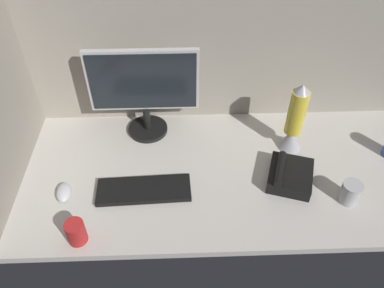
% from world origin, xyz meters
% --- Properties ---
extents(ground_plane, '(1.80, 0.80, 0.03)m').
position_xyz_m(ground_plane, '(0.00, 0.00, -0.01)').
color(ground_plane, beige).
extents(cubicle_wall_back, '(1.80, 0.05, 0.74)m').
position_xyz_m(cubicle_wall_back, '(0.00, 0.38, 0.37)').
color(cubicle_wall_back, gray).
rests_on(cubicle_wall_back, ground_plane).
extents(monitor, '(0.47, 0.18, 0.42)m').
position_xyz_m(monitor, '(-0.35, 0.25, 0.23)').
color(monitor, black).
rests_on(monitor, ground_plane).
extents(keyboard, '(0.37, 0.14, 0.02)m').
position_xyz_m(keyboard, '(-0.35, -0.12, 0.01)').
color(keyboard, black).
rests_on(keyboard, ground_plane).
extents(mouse, '(0.07, 0.10, 0.03)m').
position_xyz_m(mouse, '(-0.66, -0.13, 0.02)').
color(mouse, silver).
rests_on(mouse, ground_plane).
extents(mug_steel, '(0.08, 0.08, 0.09)m').
position_xyz_m(mug_steel, '(0.45, -0.19, 0.04)').
color(mug_steel, '#B2B2B7').
rests_on(mug_steel, ground_plane).
extents(mug_red_plastic, '(0.07, 0.07, 0.09)m').
position_xyz_m(mug_red_plastic, '(-0.57, -0.33, 0.05)').
color(mug_red_plastic, red).
rests_on(mug_red_plastic, ground_plane).
extents(lava_lamp, '(0.10, 0.10, 0.33)m').
position_xyz_m(lava_lamp, '(0.28, 0.12, 0.14)').
color(lava_lamp, '#A5A5AD').
rests_on(lava_lamp, ground_plane).
extents(desk_phone, '(0.22, 0.23, 0.09)m').
position_xyz_m(desk_phone, '(0.24, -0.08, 0.03)').
color(desk_phone, black).
rests_on(desk_phone, ground_plane).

